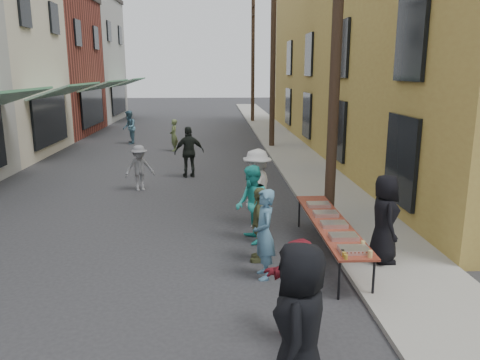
{
  "coord_description": "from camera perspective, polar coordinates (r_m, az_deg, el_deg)",
  "views": [
    {
      "loc": [
        1.48,
        -8.07,
        3.74
      ],
      "look_at": [
        2.04,
        2.35,
        1.3
      ],
      "focal_mm": 35.0,
      "sensor_mm": 36.0,
      "label": 1
    }
  ],
  "objects": [
    {
      "name": "guest_queue_back",
      "position": [
        6.7,
        7.09,
        -13.31
      ],
      "size": [
        0.89,
        1.49,
        1.53
      ],
      "primitive_type": "imported",
      "rotation": [
        0.0,
        0.0,
        -1.24
      ],
      "color": "maroon",
      "rests_on": "ground"
    },
    {
      "name": "passerby_far",
      "position": [
        25.22,
        -13.36,
        6.27
      ],
      "size": [
        0.77,
        0.93,
        1.74
      ],
      "primitive_type": "imported",
      "rotation": [
        0.0,
        0.0,
        4.85
      ],
      "color": "#456F86",
      "rests_on": "ground"
    },
    {
      "name": "server",
      "position": [
        9.44,
        17.2,
        -4.52
      ],
      "size": [
        0.61,
        0.88,
        1.74
      ],
      "primitive_type": "imported",
      "rotation": [
        0.0,
        0.0,
        1.5
      ],
      "color": "black",
      "rests_on": "sidewalk"
    },
    {
      "name": "ground",
      "position": [
        9.01,
        -12.48,
        -11.69
      ],
      "size": [
        120.0,
        120.0,
        0.0
      ],
      "primitive_type": "plane",
      "color": "#28282B",
      "rests_on": "ground"
    },
    {
      "name": "passerby_right",
      "position": [
        22.54,
        -8.08,
        5.42
      ],
      "size": [
        0.39,
        0.57,
        1.51
      ],
      "primitive_type": "imported",
      "rotation": [
        0.0,
        0.0,
        4.65
      ],
      "color": "#56663B",
      "rests_on": "ground"
    },
    {
      "name": "sidewalk",
      "position": [
        23.62,
        5.56,
        4.11
      ],
      "size": [
        2.2,
        60.0,
        0.1
      ],
      "primitive_type": "cube",
      "color": "gray",
      "rests_on": "ground"
    },
    {
      "name": "utility_pole_far",
      "position": [
        35.19,
        1.58,
        14.39
      ],
      "size": [
        0.26,
        0.26,
        9.0
      ],
      "primitive_type": "cylinder",
      "color": "#2D2116",
      "rests_on": "ground"
    },
    {
      "name": "condiment_jar_b",
      "position": [
        7.98,
        12.58,
        -8.86
      ],
      "size": [
        0.07,
        0.07,
        0.08
      ],
      "primitive_type": "cylinder",
      "color": "#A57F26",
      "rests_on": "serving_table"
    },
    {
      "name": "guest_front_d",
      "position": [
        11.42,
        2.08,
        -0.96
      ],
      "size": [
        1.11,
        1.41,
        1.91
      ],
      "primitive_type": "imported",
      "rotation": [
        0.0,
        0.0,
        -1.94
      ],
      "color": "silver",
      "rests_on": "ground"
    },
    {
      "name": "utility_pole_mid",
      "position": [
        23.25,
        4.04,
        15.0
      ],
      "size": [
        0.26,
        0.26,
        9.0
      ],
      "primitive_type": "cylinder",
      "color": "#2D2116",
      "rests_on": "ground"
    },
    {
      "name": "catering_tray_foil_b",
      "position": [
        8.8,
        12.5,
        -6.74
      ],
      "size": [
        0.5,
        0.33,
        0.08
      ],
      "primitive_type": "cube",
      "color": "#B2B2B7",
      "rests_on": "serving_table"
    },
    {
      "name": "condiment_jar_c",
      "position": [
        8.07,
        12.39,
        -8.6
      ],
      "size": [
        0.07,
        0.07,
        0.08
      ],
      "primitive_type": "cylinder",
      "color": "#A57F26",
      "rests_on": "serving_table"
    },
    {
      "name": "catering_tray_buns",
      "position": [
        9.44,
        11.38,
        -5.32
      ],
      "size": [
        0.5,
        0.33,
        0.08
      ],
      "primitive_type": "cube",
      "color": "tan",
      "rests_on": "serving_table"
    },
    {
      "name": "passerby_left",
      "position": [
        15.19,
        -12.15,
        1.44
      ],
      "size": [
        1.08,
        0.86,
        1.46
      ],
      "primitive_type": "imported",
      "rotation": [
        0.0,
        0.0,
        0.4
      ],
      "color": "slate",
      "rests_on": "ground"
    },
    {
      "name": "catering_tray_foil_d",
      "position": [
        10.09,
        10.41,
        -4.07
      ],
      "size": [
        0.5,
        0.33,
        0.08
      ],
      "primitive_type": "cube",
      "color": "#B2B2B7",
      "rests_on": "serving_table"
    },
    {
      "name": "utility_pole_near",
      "position": [
        11.44,
        11.71,
        16.71
      ],
      "size": [
        0.26,
        0.26,
        9.0
      ],
      "primitive_type": "cylinder",
      "color": "#2D2116",
      "rests_on": "ground"
    },
    {
      "name": "guest_front_b",
      "position": [
        8.58,
        2.98,
        -6.61
      ],
      "size": [
        0.45,
        0.64,
        1.68
      ],
      "primitive_type": "imported",
      "rotation": [
        0.0,
        0.0,
        -1.49
      ],
      "color": "teal",
      "rests_on": "ground"
    },
    {
      "name": "guest_front_c",
      "position": [
        10.3,
        1.44,
        -3.01
      ],
      "size": [
        0.79,
        0.95,
        1.74
      ],
      "primitive_type": "imported",
      "rotation": [
        0.0,
        0.0,
        -1.4
      ],
      "color": "#2BB3A9",
      "rests_on": "ground"
    },
    {
      "name": "cup_stack",
      "position": [
        8.05,
        15.6,
        -8.69
      ],
      "size": [
        0.08,
        0.08,
        0.12
      ],
      "primitive_type": "cylinder",
      "color": "tan",
      "rests_on": "serving_table"
    },
    {
      "name": "guest_front_a",
      "position": [
        5.41,
        7.3,
        -17.53
      ],
      "size": [
        0.88,
        1.11,
        1.98
      ],
      "primitive_type": "imported",
      "rotation": [
        0.0,
        0.0,
        -1.86
      ],
      "color": "black",
      "rests_on": "ground"
    },
    {
      "name": "guest_front_e",
      "position": [
        9.35,
        2.45,
        -5.42
      ],
      "size": [
        0.53,
        0.95,
        1.53
      ],
      "primitive_type": "imported",
      "rotation": [
        0.0,
        0.0,
        -1.75
      ],
      "color": "brown",
      "rests_on": "ground"
    },
    {
      "name": "condiment_jar_a",
      "position": [
        7.89,
        12.78,
        -9.13
      ],
      "size": [
        0.07,
        0.07,
        0.08
      ],
      "primitive_type": "cylinder",
      "color": "#A57F26",
      "rests_on": "serving_table"
    },
    {
      "name": "building_ochre",
      "position": [
        24.11,
        21.25,
        15.3
      ],
      "size": [
        10.0,
        28.0,
        10.0
      ],
      "primitive_type": "cube",
      "color": "#A5833A",
      "rests_on": "ground"
    },
    {
      "name": "catering_tray_buns_end",
      "position": [
        10.74,
        9.55,
        -2.97
      ],
      "size": [
        0.5,
        0.33,
        0.08
      ],
      "primitive_type": "cube",
      "color": "tan",
      "rests_on": "serving_table"
    },
    {
      "name": "catering_tray_sausage",
      "position": [
        8.22,
        13.7,
        -8.27
      ],
      "size": [
        0.5,
        0.33,
        0.08
      ],
      "primitive_type": "cube",
      "color": "maroon",
      "rests_on": "serving_table"
    },
    {
      "name": "serving_table",
      "position": [
        9.74,
        10.93,
        -5.2
      ],
      "size": [
        0.7,
        4.0,
        0.75
      ],
      "color": "maroon",
      "rests_on": "ground"
    },
    {
      "name": "passerby_mid",
      "position": [
        16.81,
        -6.21,
        3.41
      ],
      "size": [
        1.15,
        0.69,
        1.83
      ],
      "primitive_type": "imported",
      "rotation": [
        0.0,
        0.0,
        3.39
      ],
      "color": "black",
      "rests_on": "ground"
    }
  ]
}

